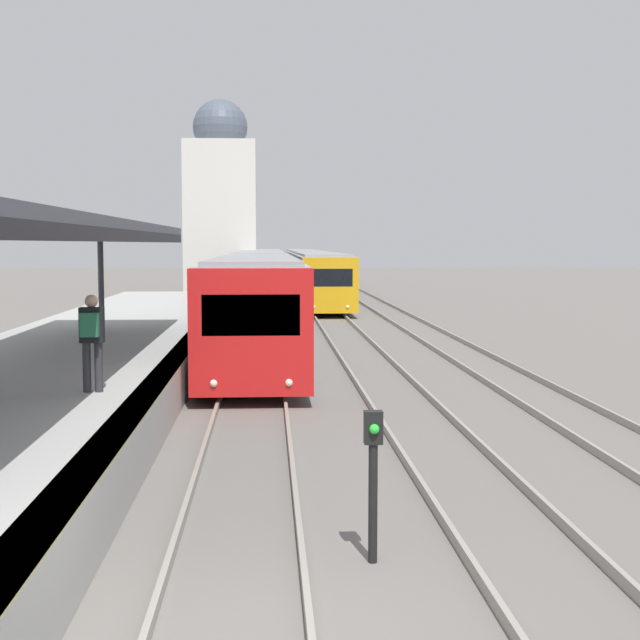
# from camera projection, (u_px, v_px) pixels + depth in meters

# --- Properties ---
(track_platform_line) EXTENTS (1.51, 120.00, 0.15)m
(track_platform_line) POSITION_uv_depth(u_px,v_px,m) (228.00, 636.00, 7.73)
(track_platform_line) COLOR gray
(track_platform_line) RESTS_ON ground_plane
(track_middle_line) EXTENTS (1.51, 120.00, 0.15)m
(track_middle_line) POSITION_uv_depth(u_px,v_px,m) (592.00, 627.00, 7.92)
(track_middle_line) COLOR gray
(track_middle_line) RESTS_ON ground_plane
(person_on_platform) EXTENTS (0.40, 0.40, 1.66)m
(person_on_platform) POSITION_uv_depth(u_px,v_px,m) (92.00, 335.00, 15.08)
(person_on_platform) COLOR #2D2D33
(person_on_platform) RESTS_ON station_platform
(train_near) EXTENTS (2.64, 50.35, 3.08)m
(train_near) POSITION_uv_depth(u_px,v_px,m) (261.00, 280.00, 43.59)
(train_near) COLOR red
(train_near) RESTS_ON ground_plane
(train_far) EXTENTS (2.62, 45.73, 2.97)m
(train_far) POSITION_uv_depth(u_px,v_px,m) (308.00, 269.00, 63.64)
(train_far) COLOR gold
(train_far) RESTS_ON ground_plane
(signal_post_near) EXTENTS (0.20, 0.22, 1.68)m
(signal_post_near) POSITION_uv_depth(u_px,v_px,m) (373.00, 468.00, 9.65)
(signal_post_near) COLOR black
(signal_post_near) RESTS_ON ground_plane
(distant_domed_building) EXTENTS (4.49, 4.49, 12.55)m
(distant_domed_building) POSITION_uv_depth(u_px,v_px,m) (221.00, 205.00, 56.62)
(distant_domed_building) COLOR silver
(distant_domed_building) RESTS_ON ground_plane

